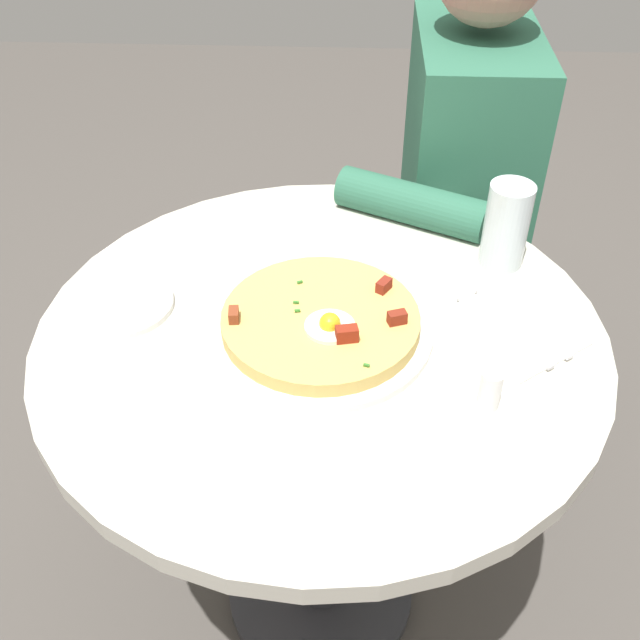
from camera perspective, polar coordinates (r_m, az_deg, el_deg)
The scene contains 11 objects.
ground_plane at distance 1.62m, azimuth 0.04°, elevation -19.90°, with size 6.00×6.00×0.00m, color #4C4742.
dining_table at distance 1.18m, azimuth 0.06°, elevation -6.74°, with size 0.81×0.81×0.70m.
person_seated at distance 1.64m, azimuth 10.09°, elevation 6.24°, with size 0.53×0.39×1.14m.
pizza_plate at distance 1.06m, azimuth -0.06°, elevation -0.76°, with size 0.31×0.31×0.01m, color white.
breakfast_pizza at distance 1.04m, azimuth -0.01°, elevation -0.05°, with size 0.28×0.28×0.05m.
bread_plate at distance 1.14m, azimuth -14.74°, elevation 1.14°, with size 0.15×0.15×0.01m, color white.
napkin at distance 1.10m, azimuth 14.30°, elevation -0.65°, with size 0.17×0.14×0.00m, color white.
fork at distance 1.09m, azimuth 13.67°, elevation -0.81°, with size 0.18×0.01×0.01m, color silver.
knife at distance 1.11m, azimuth 14.99°, elevation -0.13°, with size 0.18×0.01×0.01m, color silver.
water_glass at distance 1.19m, azimuth 13.87°, elevation 6.93°, with size 0.07×0.07×0.14m, color silver.
salt_shaker at distance 0.96m, azimuth 12.72°, elevation -5.15°, with size 0.03×0.03×0.06m, color white.
Camera 1 is at (0.81, 0.04, 1.40)m, focal length 42.41 mm.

